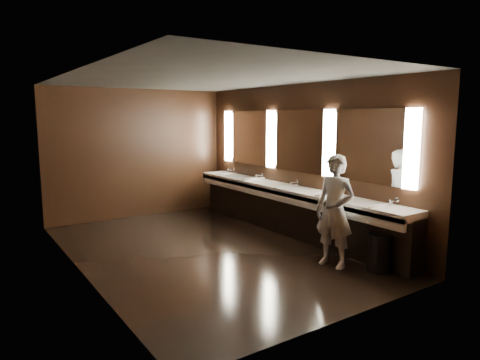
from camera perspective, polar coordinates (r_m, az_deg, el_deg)
name	(u,v)px	position (r m, az deg, el deg)	size (l,w,h in m)	color
floor	(207,250)	(7.25, -4.47, -9.24)	(6.00, 6.00, 0.00)	black
ceiling	(205,78)	(6.94, -4.74, 13.37)	(4.00, 6.00, 0.02)	#2D2D2B
wall_back	(138,153)	(9.67, -13.41, 3.47)	(4.00, 0.02, 2.80)	black
wall_front	(347,194)	(4.62, 14.09, -1.81)	(4.00, 0.02, 2.80)	black
wall_left	(78,176)	(6.23, -20.82, 0.50)	(0.02, 6.00, 2.80)	black
wall_right	(298,160)	(8.12, 7.78, 2.71)	(0.02, 6.00, 2.80)	black
sink_counter	(289,208)	(8.13, 6.56, -3.72)	(0.55, 5.40, 1.01)	black
mirror_band	(298,141)	(8.08, 7.72, 5.17)	(0.06, 5.03, 1.15)	white
person	(335,211)	(6.43, 12.52, -4.05)	(0.61, 0.40, 1.66)	#94B1DD
trash_bin	(380,253)	(6.52, 18.22, -9.19)	(0.35, 0.35, 0.54)	black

